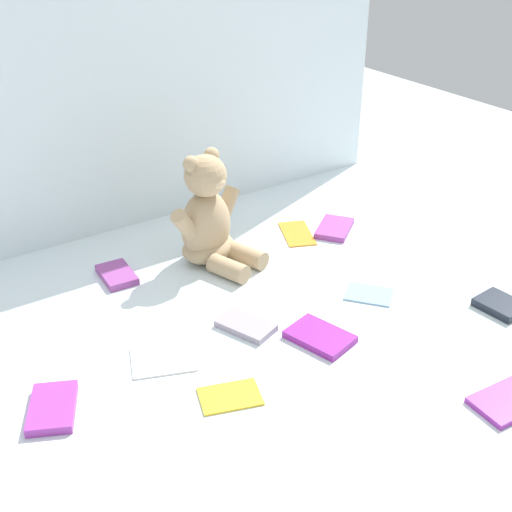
% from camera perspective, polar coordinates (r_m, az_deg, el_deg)
% --- Properties ---
extents(ground_plane, '(3.20, 3.20, 0.00)m').
position_cam_1_polar(ground_plane, '(1.58, -1.96, -1.67)').
color(ground_plane, silver).
extents(backdrop_drape, '(1.43, 0.03, 0.76)m').
position_cam_1_polar(backdrop_drape, '(1.75, -9.23, 14.68)').
color(backdrop_drape, white).
rests_on(backdrop_drape, ground_plane).
extents(teddy_bear, '(0.23, 0.23, 0.27)m').
position_cam_1_polar(teddy_bear, '(1.60, -4.02, 2.92)').
color(teddy_bear, tan).
rests_on(teddy_bear, ground_plane).
extents(book_case_0, '(0.12, 0.14, 0.02)m').
position_cam_1_polar(book_case_0, '(1.25, -16.84, -12.20)').
color(book_case_0, purple).
rests_on(book_case_0, ground_plane).
extents(book_case_1, '(0.08, 0.12, 0.02)m').
position_cam_1_polar(book_case_1, '(1.60, -11.69, -1.56)').
color(book_case_1, '#903F8E').
rests_on(book_case_1, ground_plane).
extents(book_case_2, '(0.15, 0.13, 0.01)m').
position_cam_1_polar(book_case_2, '(1.32, -7.87, -8.59)').
color(book_case_2, white).
rests_on(book_case_2, ground_plane).
extents(book_case_3, '(0.12, 0.16, 0.01)m').
position_cam_1_polar(book_case_3, '(1.76, 3.49, 1.97)').
color(book_case_3, orange).
rests_on(book_case_3, ground_plane).
extents(book_case_4, '(0.15, 0.14, 0.02)m').
position_cam_1_polar(book_case_4, '(1.78, 6.65, 2.35)').
color(book_case_4, '#993D98').
rests_on(book_case_4, ground_plane).
extents(book_case_5, '(0.14, 0.09, 0.01)m').
position_cam_1_polar(book_case_5, '(1.30, 20.70, -11.35)').
color(book_case_5, purple).
rests_on(book_case_5, ground_plane).
extents(book_case_6, '(0.09, 0.10, 0.02)m').
position_cam_1_polar(book_case_6, '(1.55, 19.98, -3.92)').
color(book_case_6, '#1E2430').
rests_on(book_case_6, ground_plane).
extents(book_case_7, '(0.13, 0.10, 0.01)m').
position_cam_1_polar(book_case_7, '(1.23, -2.21, -11.72)').
color(book_case_7, yellow).
rests_on(book_case_7, ground_plane).
extents(book_case_8, '(0.12, 0.13, 0.01)m').
position_cam_1_polar(book_case_8, '(1.52, 9.53, -3.14)').
color(book_case_8, '#8AB4D0').
rests_on(book_case_8, ground_plane).
extents(book_case_9, '(0.12, 0.14, 0.01)m').
position_cam_1_polar(book_case_9, '(1.37, 5.42, -6.82)').
color(book_case_9, '#8E2592').
rests_on(book_case_9, ground_plane).
extents(book_case_10, '(0.10, 0.13, 0.01)m').
position_cam_1_polar(book_case_10, '(1.39, -0.87, -5.91)').
color(book_case_10, '#998C9D').
rests_on(book_case_10, ground_plane).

